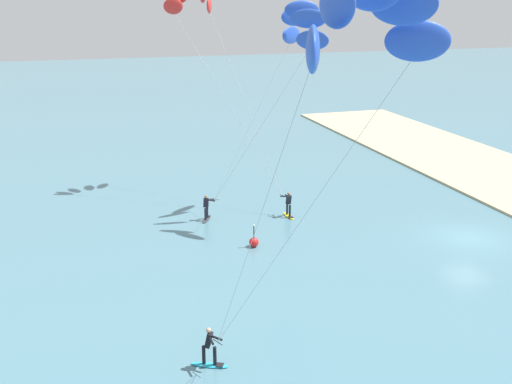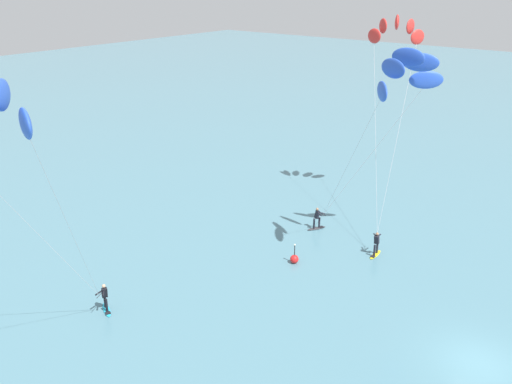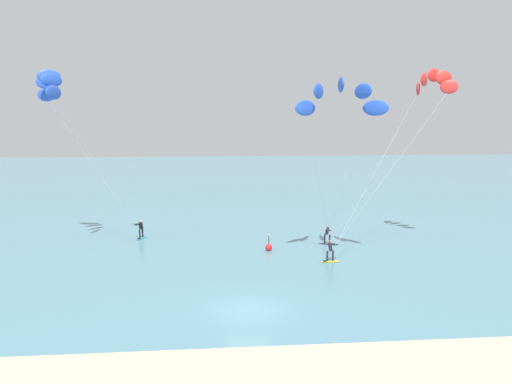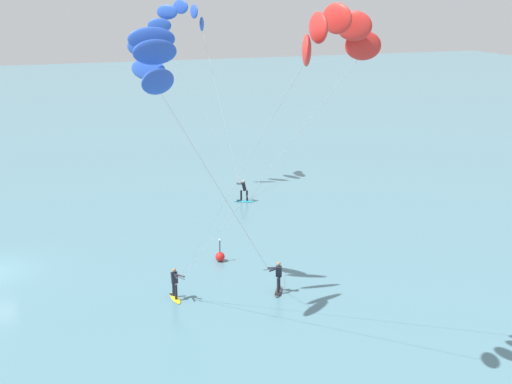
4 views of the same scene
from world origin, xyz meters
name	(u,v)px [view 3 (image 3 of 4)]	position (x,y,z in m)	size (l,w,h in m)	color
ground_plane	(248,310)	(0.00, 0.00, 0.00)	(240.00, 240.00, 0.00)	slate
kitesurfer_nearshore	(54,92)	(-14.44, 15.10, 12.78)	(8.59, 6.38, 14.53)	#23ADD1
kitesurfer_mid_water	(340,102)	(7.17, 8.42, 11.80)	(6.64, 7.79, 13.56)	#333338
kitesurfer_far_out	(428,90)	(15.57, 12.88, 12.96)	(11.33, 6.48, 14.71)	yellow
marker_buoy	(269,247)	(2.62, 12.65, 0.30)	(0.56, 0.56, 1.38)	red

